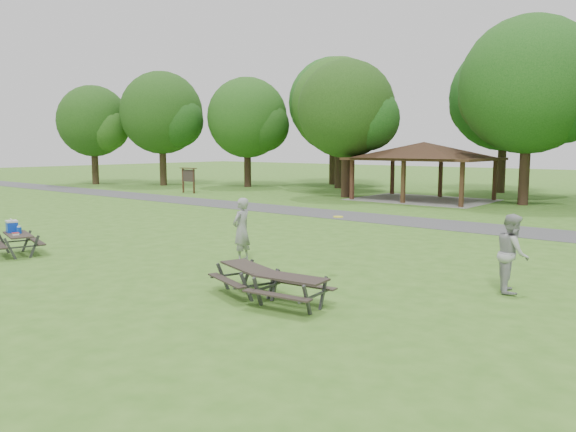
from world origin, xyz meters
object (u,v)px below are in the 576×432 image
Objects in this scene: picnic_table_near at (16,234)px; frisbee_thrower at (242,230)px; frisbee_catcher at (512,253)px; picnic_table_middle at (247,272)px.

frisbee_thrower reaches higher than picnic_table_near.
frisbee_catcher is at bearing 93.65° from frisbee_thrower.
picnic_table_middle is at bearing 7.31° from picnic_table_near.
frisbee_thrower is 7.72m from frisbee_catcher.
picnic_table_near is 7.49m from frisbee_thrower.
picnic_table_middle is 1.04× the size of frisbee_catcher.
frisbee_catcher is (7.57, 1.50, -0.02)m from frisbee_thrower.
picnic_table_near reaches higher than picnic_table_middle.
frisbee_catcher is at bearing 20.91° from picnic_table_near.
frisbee_catcher reaches higher than picnic_table_middle.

